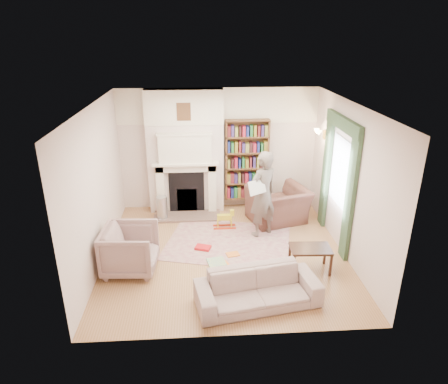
{
  "coord_description": "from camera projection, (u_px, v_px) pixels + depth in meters",
  "views": [
    {
      "loc": [
        -0.45,
        -6.64,
        3.95
      ],
      "look_at": [
        0.0,
        0.25,
        1.15
      ],
      "focal_mm": 32.0,
      "sensor_mm": 36.0,
      "label": 1
    }
  ],
  "objects": [
    {
      "name": "newspaper",
      "position": [
        257.0,
        187.0,
        7.71
      ],
      "size": [
        0.39,
        0.31,
        0.27
      ],
      "primitive_type": "cube",
      "rotation": [
        -0.35,
        0.0,
        0.57
      ],
      "color": "silver",
      "rests_on": "man_reading"
    },
    {
      "name": "rug",
      "position": [
        228.0,
        242.0,
        8.01
      ],
      "size": [
        2.77,
        2.36,
        0.01
      ],
      "primitive_type": "cube",
      "rotation": [
        0.0,
        0.0,
        -0.24
      ],
      "color": "#BFB290",
      "rests_on": "floor"
    },
    {
      "name": "armchair_left",
      "position": [
        130.0,
        249.0,
        6.94
      ],
      "size": [
        0.97,
        0.94,
        0.83
      ],
      "primitive_type": "imported",
      "rotation": [
        0.0,
        0.0,
        1.5
      ],
      "color": "gray",
      "rests_on": "floor"
    },
    {
      "name": "board_game",
      "position": [
        216.0,
        262.0,
        7.28
      ],
      "size": [
        0.38,
        0.38,
        0.03
      ],
      "primitive_type": "cube",
      "rotation": [
        0.0,
        0.0,
        0.2
      ],
      "color": "#E9DF52",
      "rests_on": "rug"
    },
    {
      "name": "game_box_lid",
      "position": [
        203.0,
        248.0,
        7.74
      ],
      "size": [
        0.34,
        0.28,
        0.05
      ],
      "primitive_type": "cube",
      "rotation": [
        0.0,
        0.0,
        -0.33
      ],
      "color": "red",
      "rests_on": "rug"
    },
    {
      "name": "bookcase",
      "position": [
        247.0,
        160.0,
        9.21
      ],
      "size": [
        1.0,
        0.24,
        1.85
      ],
      "primitive_type": "cube",
      "color": "brown",
      "rests_on": "floor"
    },
    {
      "name": "window",
      "position": [
        340.0,
        172.0,
        7.61
      ],
      "size": [
        0.02,
        0.9,
        1.3
      ],
      "primitive_type": "cube",
      "color": "silver",
      "rests_on": "wall_right"
    },
    {
      "name": "wall_front",
      "position": [
        237.0,
        248.0,
        5.04
      ],
      "size": [
        4.5,
        0.0,
        4.5
      ],
      "primitive_type": "plane",
      "rotation": [
        -1.57,
        0.0,
        0.0
      ],
      "color": "silver",
      "rests_on": "floor"
    },
    {
      "name": "man_reading",
      "position": [
        263.0,
        194.0,
        7.99
      ],
      "size": [
        0.79,
        0.72,
        1.8
      ],
      "primitive_type": "imported",
      "rotation": [
        0.0,
        0.0,
        3.71
      ],
      "color": "#5C5149",
      "rests_on": "floor"
    },
    {
      "name": "fireplace",
      "position": [
        186.0,
        153.0,
        8.98
      ],
      "size": [
        1.7,
        0.58,
        2.8
      ],
      "color": "silver",
      "rests_on": "floor"
    },
    {
      "name": "paraffin_heater",
      "position": [
        162.0,
        208.0,
        8.89
      ],
      "size": [
        0.28,
        0.28,
        0.55
      ],
      "primitive_type": "cylinder",
      "rotation": [
        0.0,
        0.0,
        0.16
      ],
      "color": "#ADAFB5",
      "rests_on": "floor"
    },
    {
      "name": "rocking_horse",
      "position": [
        224.0,
        219.0,
        8.52
      ],
      "size": [
        0.48,
        0.2,
        0.42
      ],
      "primitive_type": null,
      "rotation": [
        0.0,
        0.0,
        0.01
      ],
      "color": "gold",
      "rests_on": "rug"
    },
    {
      "name": "floor",
      "position": [
        225.0,
        252.0,
        7.65
      ],
      "size": [
        4.5,
        4.5,
        0.0
      ],
      "primitive_type": "plane",
      "color": "#91613A",
      "rests_on": "ground"
    },
    {
      "name": "sofa",
      "position": [
        258.0,
        289.0,
        6.11
      ],
      "size": [
        1.99,
        1.07,
        0.55
      ],
      "primitive_type": "imported",
      "rotation": [
        0.0,
        0.0,
        0.18
      ],
      "color": "#C0B69E",
      "rests_on": "floor"
    },
    {
      "name": "ceiling",
      "position": [
        225.0,
        105.0,
        6.6
      ],
      "size": [
        4.5,
        4.5,
        0.0
      ],
      "primitive_type": "plane",
      "rotation": [
        3.14,
        0.0,
        0.0
      ],
      "color": "white",
      "rests_on": "wall_back"
    },
    {
      "name": "wall_left",
      "position": [
        97.0,
        187.0,
        6.99
      ],
      "size": [
        0.0,
        4.5,
        4.5
      ],
      "primitive_type": "plane",
      "rotation": [
        1.57,
        0.0,
        1.57
      ],
      "color": "silver",
      "rests_on": "floor"
    },
    {
      "name": "armchair_reading",
      "position": [
        278.0,
        205.0,
        8.77
      ],
      "size": [
        1.45,
        1.35,
        0.78
      ],
      "primitive_type": "imported",
      "rotation": [
        0.0,
        0.0,
        3.44
      ],
      "color": "#472A26",
      "rests_on": "floor"
    },
    {
      "name": "wall_sconce",
      "position": [
        316.0,
        135.0,
        8.45
      ],
      "size": [
        0.2,
        0.24,
        0.24
      ],
      "primitive_type": null,
      "color": "gold",
      "rests_on": "wall_right"
    },
    {
      "name": "curtain_right",
      "position": [
        326.0,
        172.0,
        8.35
      ],
      "size": [
        0.07,
        0.32,
        2.4
      ],
      "primitive_type": "cube",
      "color": "#2D452C",
      "rests_on": "floor"
    },
    {
      "name": "curtain_left",
      "position": [
        350.0,
        198.0,
        7.05
      ],
      "size": [
        0.07,
        0.32,
        2.4
      ],
      "primitive_type": "cube",
      "color": "#2D452C",
      "rests_on": "floor"
    },
    {
      "name": "wall_right",
      "position": [
        348.0,
        181.0,
        7.26
      ],
      "size": [
        0.0,
        4.5,
        4.5
      ],
      "primitive_type": "plane",
      "rotation": [
        1.57,
        0.0,
        -1.57
      ],
      "color": "silver",
      "rests_on": "floor"
    },
    {
      "name": "comic_annuals",
      "position": [
        228.0,
        259.0,
        7.38
      ],
      "size": [
        0.51,
        0.58,
        0.02
      ],
      "color": "red",
      "rests_on": "rug"
    },
    {
      "name": "wall_back",
      "position": [
        218.0,
        150.0,
        9.2
      ],
      "size": [
        4.5,
        0.0,
        4.5
      ],
      "primitive_type": "plane",
      "rotation": [
        1.57,
        0.0,
        0.0
      ],
      "color": "silver",
      "rests_on": "floor"
    },
    {
      "name": "pelmet",
      "position": [
        343.0,
        123.0,
        7.26
      ],
      "size": [
        0.09,
        1.7,
        0.24
      ],
      "primitive_type": "cube",
      "color": "#2D452C",
      "rests_on": "wall_right"
    },
    {
      "name": "coffee_table",
      "position": [
        310.0,
        259.0,
        7.01
      ],
      "size": [
        0.72,
        0.48,
        0.45
      ],
      "primitive_type": null,
      "rotation": [
        0.0,
        0.0,
        -0.04
      ],
      "color": "#371D13",
      "rests_on": "floor"
    }
  ]
}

